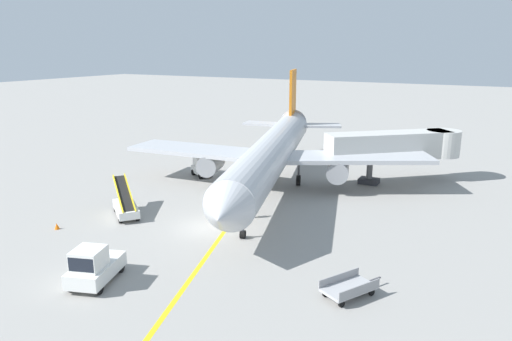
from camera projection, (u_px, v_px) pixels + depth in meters
ground_plane at (209, 227)px, 34.04m from camera, size 300.00×300.00×0.00m
taxi_line_yellow at (242, 207)px, 38.37m from camera, size 23.19×76.74×0.01m
airliner at (273, 152)px, 42.62m from camera, size 27.77×34.64×10.10m
jet_bridge at (402, 146)px, 44.69m from camera, size 11.33×10.20×4.85m
pushback_tug at (94, 266)px, 25.71m from camera, size 2.93×4.01×2.20m
baggage_tug_near_wing at (201, 167)px, 47.39m from camera, size 2.73×2.33×2.10m
belt_loader_forward_hold at (126, 206)px, 36.21m from camera, size 4.69×4.09×2.59m
baggage_cart_loaded at (349, 288)px, 24.49m from camera, size 2.72×3.68×0.94m
ground_crew_marshaller at (246, 207)px, 35.57m from camera, size 0.36×0.24×1.70m
ground_crew_wing_walker at (226, 210)px, 34.97m from camera, size 0.36×0.24×1.70m
safety_cone_nose_left at (57, 226)px, 33.61m from camera, size 0.36×0.36×0.44m
safety_cone_nose_right at (275, 174)px, 47.43m from camera, size 0.36×0.36×0.44m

